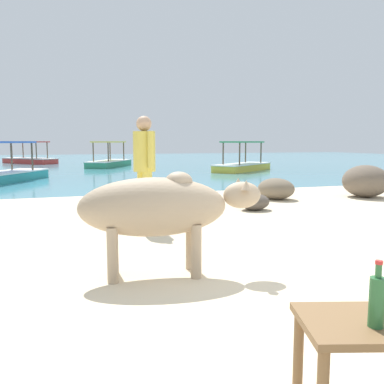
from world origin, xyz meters
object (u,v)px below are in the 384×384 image
(person_standing, at_px, (144,163))
(boat_teal, at_px, (3,173))
(boat_red, at_px, (30,159))
(bottle, at_px, (377,300))
(boat_yellow, at_px, (243,165))
(boat_green, at_px, (109,161))
(cow, at_px, (159,208))

(person_standing, distance_m, boat_teal, 8.85)
(boat_red, bearing_deg, bottle, -34.88)
(bottle, distance_m, boat_yellow, 16.47)
(boat_green, relative_size, boat_teal, 1.00)
(bottle, xyz_separation_m, boat_yellow, (6.50, 15.13, -0.32))
(boat_yellow, bearing_deg, boat_teal, 154.58)
(person_standing, relative_size, boat_teal, 0.43)
(bottle, bearing_deg, boat_green, 86.21)
(cow, xyz_separation_m, bottle, (0.41, -2.30, -0.07))
(cow, bearing_deg, boat_teal, 111.25)
(person_standing, distance_m, boat_yellow, 12.47)
(cow, distance_m, person_standing, 2.30)
(boat_red, bearing_deg, boat_yellow, 2.66)
(cow, height_order, boat_yellow, boat_yellow)
(cow, bearing_deg, boat_yellow, 69.76)
(boat_green, xyz_separation_m, boat_teal, (-4.22, -7.11, 0.00))
(person_standing, height_order, boat_green, person_standing)
(boat_red, bearing_deg, boat_teal, -41.97)
(bottle, relative_size, boat_red, 0.08)
(boat_green, height_order, boat_yellow, same)
(bottle, bearing_deg, boat_red, 96.29)
(bottle, xyz_separation_m, boat_red, (-2.73, 24.75, -0.32))
(boat_yellow, distance_m, boat_red, 13.33)
(cow, xyz_separation_m, person_standing, (0.34, 2.25, 0.30))
(boat_green, bearing_deg, bottle, -154.85)
(bottle, relative_size, boat_yellow, 0.08)
(boat_green, distance_m, boat_yellow, 7.13)
(bottle, relative_size, boat_green, 0.08)
(cow, relative_size, boat_teal, 0.46)
(boat_green, bearing_deg, boat_red, 69.62)
(cow, bearing_deg, boat_red, 103.97)
(boat_yellow, bearing_deg, bottle, -151.92)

